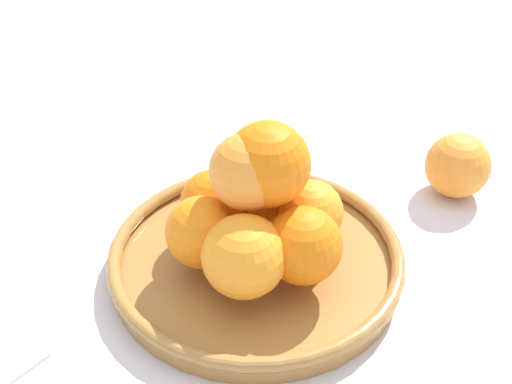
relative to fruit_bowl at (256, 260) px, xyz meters
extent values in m
plane|color=silver|center=(0.00, 0.00, -0.02)|extent=(4.00, 4.00, 0.00)
cylinder|color=#A57238|center=(0.00, 0.00, -0.01)|extent=(0.29, 0.29, 0.02)
torus|color=#A57238|center=(0.00, 0.00, 0.01)|extent=(0.30, 0.30, 0.01)
sphere|color=orange|center=(-0.05, 0.03, 0.05)|extent=(0.08, 0.08, 0.08)
sphere|color=orange|center=(-0.05, -0.03, 0.05)|extent=(0.07, 0.07, 0.07)
sphere|color=orange|center=(0.00, -0.06, 0.05)|extent=(0.07, 0.07, 0.07)
sphere|color=orange|center=(0.05, -0.03, 0.05)|extent=(0.08, 0.08, 0.08)
sphere|color=orange|center=(0.04, 0.03, 0.05)|extent=(0.07, 0.07, 0.07)
sphere|color=orange|center=(0.00, 0.05, 0.05)|extent=(0.07, 0.07, 0.07)
sphere|color=orange|center=(0.00, -0.01, 0.11)|extent=(0.08, 0.08, 0.08)
sphere|color=orange|center=(0.00, 0.01, 0.11)|extent=(0.07, 0.07, 0.07)
sphere|color=orange|center=(0.06, -0.26, 0.02)|extent=(0.08, 0.08, 0.08)
camera|label=1|loc=(-0.52, 0.17, 0.48)|focal=50.00mm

